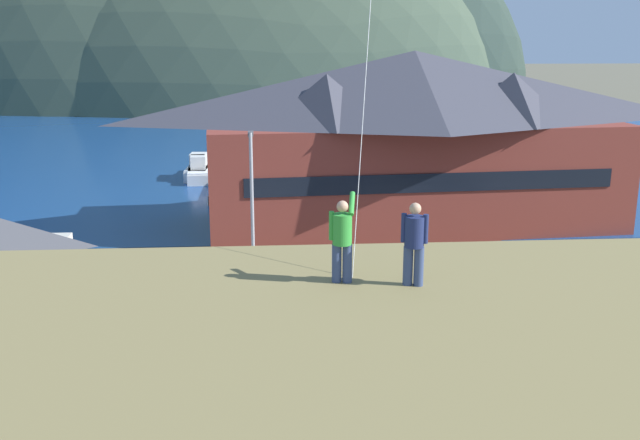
# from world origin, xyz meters

# --- Properties ---
(ground_plane) EXTENTS (600.00, 600.00, 0.00)m
(ground_plane) POSITION_xyz_m (0.00, 0.00, 0.00)
(ground_plane) COLOR #66604C
(parking_lot_pad) EXTENTS (40.00, 20.00, 0.10)m
(parking_lot_pad) POSITION_xyz_m (0.00, 5.00, 0.05)
(parking_lot_pad) COLOR slate
(parking_lot_pad) RESTS_ON ground
(bay_water) EXTENTS (360.00, 84.00, 0.03)m
(bay_water) POSITION_xyz_m (0.00, 60.00, 0.01)
(bay_water) COLOR navy
(bay_water) RESTS_ON ground
(far_hill_west_ridge) EXTENTS (88.86, 49.60, 80.56)m
(far_hill_west_ridge) POSITION_xyz_m (-22.47, 113.31, 0.00)
(far_hill_west_ridge) COLOR #42513D
(far_hill_west_ridge) RESTS_ON ground
(far_hill_east_peak) EXTENTS (122.54, 53.32, 88.43)m
(far_hill_east_peak) POSITION_xyz_m (-11.86, 119.50, 0.00)
(far_hill_east_peak) COLOR #2D3D33
(far_hill_east_peak) RESTS_ON ground
(far_hill_center_saddle) EXTENTS (96.02, 59.70, 75.31)m
(far_hill_center_saddle) POSITION_xyz_m (-6.61, 114.73, 0.00)
(far_hill_center_saddle) COLOR #42513D
(far_hill_center_saddle) RESTS_ON ground
(harbor_lodge) EXTENTS (28.06, 12.69, 11.03)m
(harbor_lodge) POSITION_xyz_m (7.72, 22.38, 5.86)
(harbor_lodge) COLOR brown
(harbor_lodge) RESTS_ON ground
(wharf_dock) EXTENTS (3.20, 13.85, 0.70)m
(wharf_dock) POSITION_xyz_m (-4.28, 35.23, 0.35)
(wharf_dock) COLOR #70604C
(wharf_dock) RESTS_ON ground
(moored_boat_wharfside) EXTENTS (2.18, 5.64, 2.16)m
(moored_boat_wharfside) POSITION_xyz_m (-7.47, 38.01, 0.72)
(moored_boat_wharfside) COLOR silver
(moored_boat_wharfside) RESTS_ON ground
(moored_boat_outer_mooring) EXTENTS (2.46, 7.19, 2.16)m
(moored_boat_outer_mooring) POSITION_xyz_m (-0.80, 36.81, 0.72)
(moored_boat_outer_mooring) COLOR #A8A399
(moored_boat_outer_mooring) RESTS_ON ground
(moored_boat_inner_slip) EXTENTS (2.14, 5.87, 2.16)m
(moored_boat_inner_slip) POSITION_xyz_m (-7.52, 39.28, 0.72)
(moored_boat_inner_slip) COLOR silver
(moored_boat_inner_slip) RESTS_ON ground
(parked_car_lone_by_shed) EXTENTS (4.27, 2.20, 1.82)m
(parked_car_lone_by_shed) POSITION_xyz_m (-2.76, 0.31, 1.06)
(parked_car_lone_by_shed) COLOR #236633
(parked_car_lone_by_shed) RESTS_ON parking_lot_pad
(parked_car_mid_row_far) EXTENTS (4.26, 2.16, 1.82)m
(parked_car_mid_row_far) POSITION_xyz_m (14.17, 5.85, 1.06)
(parked_car_mid_row_far) COLOR black
(parked_car_mid_row_far) RESTS_ON parking_lot_pad
(parked_car_back_row_right) EXTENTS (4.23, 2.12, 1.82)m
(parked_car_back_row_right) POSITION_xyz_m (7.87, -0.62, 1.06)
(parked_car_back_row_right) COLOR navy
(parked_car_back_row_right) RESTS_ON parking_lot_pad
(parked_car_mid_row_center) EXTENTS (4.33, 2.32, 1.82)m
(parked_car_mid_row_center) POSITION_xyz_m (4.59, 6.49, 1.06)
(parked_car_mid_row_center) COLOR silver
(parked_car_mid_row_center) RESTS_ON parking_lot_pad
(parking_light_pole) EXTENTS (0.24, 0.78, 7.50)m
(parking_light_pole) POSITION_xyz_m (-2.20, 10.55, 4.39)
(parking_light_pole) COLOR #ADADB2
(parking_light_pole) RESTS_ON parking_lot_pad
(person_kite_flyer) EXTENTS (0.58, 0.63, 1.86)m
(person_kite_flyer) POSITION_xyz_m (0.18, -8.25, 7.85)
(person_kite_flyer) COLOR #384770
(person_kite_flyer) RESTS_ON grassy_hill_foreground
(person_companion) EXTENTS (0.53, 0.40, 1.74)m
(person_companion) POSITION_xyz_m (1.62, -8.54, 7.83)
(person_companion) COLOR #384770
(person_companion) RESTS_ON grassy_hill_foreground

